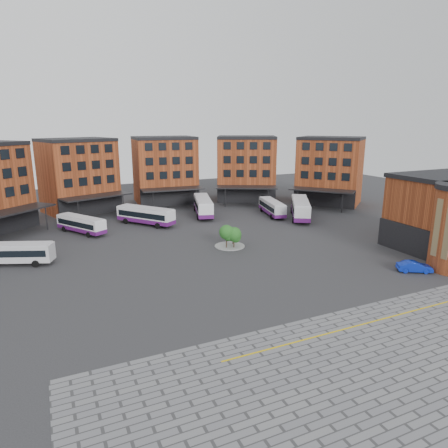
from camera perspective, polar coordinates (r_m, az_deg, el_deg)
name	(u,v)px	position (r m, az deg, el deg)	size (l,w,h in m)	color
ground	(258,276)	(47.59, 4.86, -7.48)	(160.00, 160.00, 0.00)	#28282B
paving_zone	(433,377)	(33.93, 27.74, -18.81)	(50.00, 22.00, 0.02)	slate
yellow_line	(355,326)	(38.43, 18.15, -13.73)	(26.00, 0.15, 0.02)	gold
main_building	(140,178)	(79.21, -11.89, 6.48)	(94.14, 42.48, 14.60)	#974321
tree_island	(231,235)	(57.52, 1.03, -1.57)	(4.40, 4.40, 3.46)	gray
bus_a	(13,252)	(57.38, -27.96, -3.57)	(9.99, 5.75, 2.79)	silver
bus_b	(81,224)	(69.18, -19.74, -0.01)	(7.11, 9.55, 2.77)	white
bus_c	(146,215)	(71.75, -11.13, 1.23)	(8.78, 10.42, 3.14)	white
bus_d	(203,206)	(77.91, -2.99, 2.62)	(6.04, 12.37, 3.40)	white
bus_e	(272,207)	(78.36, 6.87, 2.39)	(4.53, 10.44, 2.87)	silver
bus_f	(300,208)	(76.63, 10.86, 2.24)	(9.05, 12.22, 3.54)	white
blue_car	(414,267)	(53.79, 25.56, -5.52)	(1.41, 4.05, 1.33)	#0D26AB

